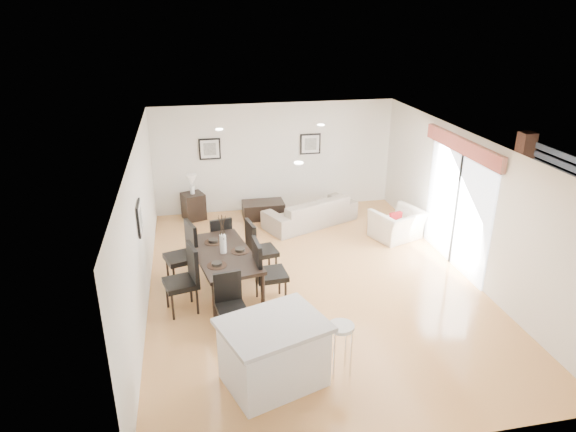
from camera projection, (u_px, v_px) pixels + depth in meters
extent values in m
plane|color=tan|center=(312.00, 283.00, 9.69)|extent=(8.00, 8.00, 0.00)
cube|color=white|center=(275.00, 157.00, 12.81)|extent=(6.00, 0.04, 2.70)
cube|color=white|center=(402.00, 355.00, 5.55)|extent=(6.00, 0.04, 2.70)
cube|color=white|center=(140.00, 230.00, 8.64)|extent=(0.04, 8.00, 2.70)
cube|color=white|center=(467.00, 205.00, 9.72)|extent=(0.04, 8.00, 2.70)
cube|color=white|center=(315.00, 143.00, 8.67)|extent=(6.00, 8.00, 0.02)
imported|color=gray|center=(310.00, 211.00, 12.20)|extent=(2.42, 1.70, 0.66)
imported|color=white|center=(397.00, 225.00, 11.43)|extent=(1.28, 1.20, 0.67)
imported|color=#345424|center=(545.00, 228.00, 11.18)|extent=(0.50, 0.50, 0.72)
cube|color=black|center=(224.00, 254.00, 9.09)|extent=(1.30, 2.06, 0.06)
cylinder|color=black|center=(215.00, 303.00, 8.33)|extent=(0.07, 0.07, 0.73)
cylinder|color=black|center=(191.00, 257.00, 9.87)|extent=(0.07, 0.07, 0.73)
cylinder|color=black|center=(263.00, 293.00, 8.62)|extent=(0.07, 0.07, 0.73)
cylinder|color=black|center=(233.00, 250.00, 10.16)|extent=(0.07, 0.07, 0.73)
cube|color=black|center=(181.00, 283.00, 8.61)|extent=(0.64, 0.64, 0.09)
cube|color=black|center=(193.00, 263.00, 8.57)|extent=(0.19, 0.53, 0.64)
cylinder|color=black|center=(167.00, 295.00, 8.81)|extent=(0.04, 0.04, 0.49)
cylinder|color=black|center=(191.00, 290.00, 8.98)|extent=(0.04, 0.04, 0.49)
cylinder|color=black|center=(173.00, 307.00, 8.46)|extent=(0.04, 0.04, 0.49)
cylinder|color=black|center=(197.00, 301.00, 8.63)|extent=(0.04, 0.04, 0.49)
cube|color=black|center=(180.00, 258.00, 9.48)|extent=(0.67, 0.67, 0.09)
cube|color=black|center=(191.00, 239.00, 9.46)|extent=(0.23, 0.53, 0.64)
cylinder|color=black|center=(168.00, 270.00, 9.66)|extent=(0.04, 0.04, 0.49)
cylinder|color=black|center=(189.00, 265.00, 9.85)|extent=(0.04, 0.04, 0.49)
cylinder|color=black|center=(174.00, 279.00, 9.33)|extent=(0.04, 0.04, 0.49)
cylinder|color=black|center=(196.00, 274.00, 9.52)|extent=(0.04, 0.04, 0.49)
cube|color=black|center=(271.00, 275.00, 8.89)|extent=(0.57, 0.57, 0.09)
cube|color=black|center=(257.00, 259.00, 8.70)|extent=(0.11, 0.54, 0.64)
cylinder|color=black|center=(286.00, 293.00, 8.86)|extent=(0.04, 0.04, 0.49)
cylinder|color=black|center=(262.00, 297.00, 8.76)|extent=(0.04, 0.04, 0.49)
cylinder|color=black|center=(280.00, 282.00, 9.24)|extent=(0.04, 0.04, 0.49)
cylinder|color=black|center=(257.00, 285.00, 9.13)|extent=(0.04, 0.04, 0.49)
cube|color=black|center=(262.00, 251.00, 9.76)|extent=(0.60, 0.60, 0.09)
cube|color=black|center=(251.00, 238.00, 9.56)|extent=(0.16, 0.52, 0.62)
cylinder|color=black|center=(276.00, 267.00, 9.77)|extent=(0.04, 0.04, 0.47)
cylinder|color=black|center=(256.00, 271.00, 9.63)|extent=(0.04, 0.04, 0.47)
cylinder|color=black|center=(269.00, 258.00, 10.11)|extent=(0.04, 0.04, 0.47)
cylinder|color=black|center=(250.00, 262.00, 9.97)|extent=(0.04, 0.04, 0.47)
cube|color=black|center=(231.00, 308.00, 8.06)|extent=(0.50, 0.50, 0.08)
cube|color=black|center=(228.00, 287.00, 8.12)|extent=(0.45, 0.12, 0.53)
cylinder|color=black|center=(223.00, 329.00, 7.94)|extent=(0.03, 0.03, 0.41)
cylinder|color=black|center=(219.00, 318.00, 8.25)|extent=(0.03, 0.03, 0.41)
cylinder|color=black|center=(245.00, 325.00, 8.05)|extent=(0.03, 0.03, 0.41)
cylinder|color=black|center=(240.00, 314.00, 8.35)|extent=(0.03, 0.03, 0.41)
cube|color=black|center=(219.00, 241.00, 10.38)|extent=(0.53, 0.53, 0.08)
cube|color=black|center=(221.00, 232.00, 10.11)|extent=(0.45, 0.15, 0.53)
cylinder|color=black|center=(225.00, 247.00, 10.68)|extent=(0.03, 0.03, 0.41)
cylinder|color=black|center=(231.00, 253.00, 10.39)|extent=(0.03, 0.03, 0.41)
cylinder|color=black|center=(209.00, 250.00, 10.55)|extent=(0.03, 0.03, 0.41)
cylinder|color=black|center=(214.00, 257.00, 10.26)|extent=(0.03, 0.03, 0.41)
cylinder|color=white|center=(223.00, 244.00, 9.02)|extent=(0.12, 0.12, 0.34)
cylinder|color=black|center=(240.00, 251.00, 9.13)|extent=(0.33, 0.33, 0.01)
cylinder|color=black|center=(240.00, 249.00, 9.12)|extent=(0.18, 0.18, 0.05)
cylinder|color=black|center=(213.00, 242.00, 9.48)|extent=(0.33, 0.33, 0.01)
cylinder|color=black|center=(213.00, 241.00, 9.47)|extent=(0.18, 0.18, 0.05)
cylinder|color=black|center=(217.00, 265.00, 8.63)|extent=(0.33, 0.33, 0.01)
cylinder|color=black|center=(217.00, 264.00, 8.62)|extent=(0.18, 0.18, 0.05)
cube|color=black|center=(263.00, 210.00, 12.63)|extent=(1.00, 0.60, 0.40)
cube|color=black|center=(194.00, 206.00, 12.51)|extent=(0.62, 0.62, 0.65)
cylinder|color=white|center=(192.00, 190.00, 12.34)|extent=(0.11, 0.11, 0.20)
cone|color=beige|center=(192.00, 180.00, 12.25)|extent=(0.25, 0.25, 0.27)
cube|color=maroon|center=(396.00, 219.00, 11.25)|extent=(0.30, 0.16, 0.29)
cube|color=silver|center=(274.00, 355.00, 6.98)|extent=(1.50, 1.30, 0.89)
cube|color=#ADACAF|center=(273.00, 325.00, 6.80)|extent=(1.63, 1.43, 0.06)
cylinder|color=silver|center=(341.00, 327.00, 7.03)|extent=(0.36, 0.36, 0.05)
cylinder|color=silver|center=(346.00, 344.00, 7.31)|extent=(0.03, 0.03, 0.77)
cylinder|color=silver|center=(329.00, 346.00, 7.26)|extent=(0.03, 0.03, 0.77)
cylinder|color=silver|center=(334.00, 356.00, 7.04)|extent=(0.03, 0.03, 0.77)
cylinder|color=silver|center=(351.00, 354.00, 7.09)|extent=(0.03, 0.03, 0.77)
cube|color=black|center=(210.00, 149.00, 12.38)|extent=(0.52, 0.03, 0.52)
cube|color=white|center=(210.00, 149.00, 12.38)|extent=(0.44, 0.04, 0.44)
cube|color=#53534F|center=(210.00, 149.00, 12.38)|extent=(0.30, 0.04, 0.30)
cube|color=black|center=(310.00, 144.00, 12.83)|extent=(0.52, 0.03, 0.52)
cube|color=white|center=(310.00, 144.00, 12.83)|extent=(0.44, 0.04, 0.44)
cube|color=#53534F|center=(310.00, 144.00, 12.83)|extent=(0.30, 0.04, 0.30)
cube|color=black|center=(140.00, 218.00, 8.35)|extent=(0.03, 0.52, 0.52)
cube|color=white|center=(140.00, 218.00, 8.35)|extent=(0.04, 0.44, 0.44)
cube|color=#53534F|center=(140.00, 218.00, 8.35)|extent=(0.04, 0.30, 0.30)
cube|color=white|center=(457.00, 210.00, 10.08)|extent=(0.02, 2.40, 2.25)
cube|color=black|center=(456.00, 211.00, 10.07)|extent=(0.03, 0.05, 2.25)
cube|color=black|center=(463.00, 154.00, 9.64)|extent=(0.03, 2.50, 0.05)
cube|color=maroon|center=(462.00, 146.00, 9.57)|extent=(0.10, 2.70, 0.28)
plane|color=gray|center=(538.00, 253.00, 10.87)|extent=(6.00, 6.00, 0.00)
cube|color=brown|center=(521.00, 172.00, 12.86)|extent=(0.35, 0.35, 2.00)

